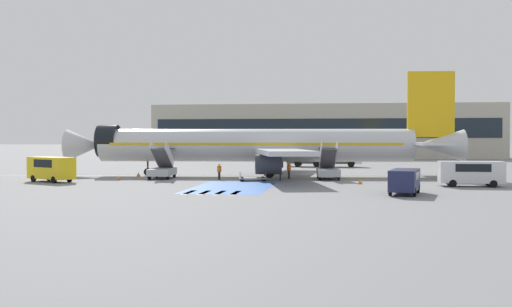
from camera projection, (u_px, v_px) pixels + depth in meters
ground_plane at (274, 176)px, 66.29m from camera, size 600.00×600.00×0.00m
apron_leadline_yellow at (255, 176)px, 65.58m from camera, size 77.89×6.26×0.01m
apron_stand_patch_blue at (231, 187)px, 50.71m from camera, size 6.53×12.96×0.01m
apron_walkway_bar_0 at (189, 192)px, 45.98m from camera, size 0.44×3.60×0.01m
apron_walkway_bar_1 at (204, 193)px, 45.82m from camera, size 0.44×3.60×0.01m
apron_walkway_bar_2 at (220, 193)px, 45.66m from camera, size 0.44×3.60×0.01m
apron_walkway_bar_3 at (235, 193)px, 45.50m from camera, size 0.44×3.60×0.01m
airliner at (262, 145)px, 65.45m from camera, size 43.54×31.34×11.36m
boarding_stairs_forward at (162, 169)px, 61.75m from camera, size 2.57×5.36×3.97m
boarding_stairs_aft at (328, 169)px, 60.79m from camera, size 2.57×5.36×4.00m
fuel_tanker at (324, 156)px, 86.75m from camera, size 10.80×2.81×3.27m
service_van_0 at (405, 179)px, 44.36m from camera, size 2.82×4.96×1.85m
service_van_1 at (471, 171)px, 51.58m from camera, size 5.36×2.21×2.18m
service_van_2 at (51, 167)px, 56.86m from camera, size 5.37×4.02×2.37m
baggage_cart at (253, 178)px, 58.13m from camera, size 2.87×2.05×0.87m
ground_crew_0 at (289, 169)px, 61.50m from camera, size 0.44×0.48×1.74m
ground_crew_1 at (219, 171)px, 59.89m from camera, size 0.40×0.49×1.62m
ground_crew_2 at (280, 170)px, 58.65m from camera, size 0.24×0.44×1.83m
traffic_cone_0 at (138, 174)px, 64.44m from camera, size 0.45×0.45×0.50m
traffic_cone_1 at (360, 181)px, 54.47m from camera, size 0.42×0.42×0.46m
traffic_cone_2 at (118, 178)px, 59.22m from camera, size 0.43×0.43×0.47m
terminal_building at (324, 131)px, 127.82m from camera, size 72.66×12.10×11.23m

